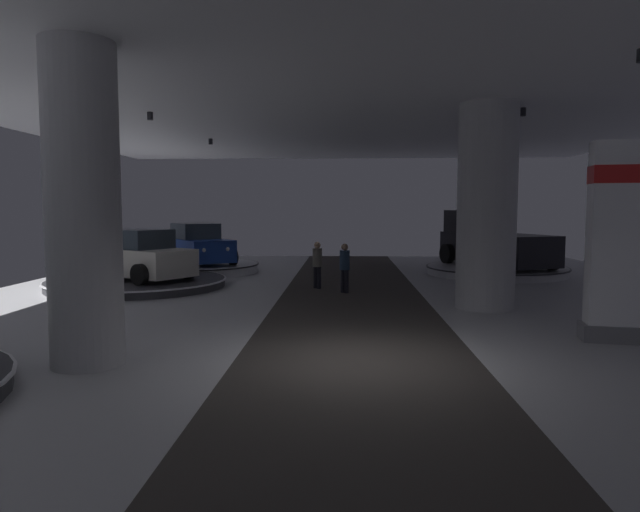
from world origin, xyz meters
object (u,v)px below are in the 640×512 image
object	(u,v)px
brand_sign_pylon	(618,239)
display_platform_far_left	(137,283)
column_right	(487,207)
pickup_truck_deep_right	(492,243)
display_platform_deep_right	(496,270)
display_car_deep_left	(197,246)
display_car_far_left	(137,257)
visitor_walking_near	(317,262)
visitor_walking_far	(345,265)
display_platform_deep_left	(197,267)
column_left	(83,207)

from	to	relation	value
brand_sign_pylon	display_platform_far_left	world-z (taller)	brand_sign_pylon
column_right	pickup_truck_deep_right	world-z (taller)	column_right
display_platform_deep_right	display_car_deep_left	bearing A→B (deg)	178.56
display_platform_far_left	display_car_far_left	distance (m)	0.90
display_car_deep_left	pickup_truck_deep_right	bearing A→B (deg)	-0.07
display_car_far_left	visitor_walking_near	xyz separation A→B (m)	(6.19, -0.02, -0.15)
display_car_deep_left	display_platform_far_left	xyz separation A→B (m)	(-0.86, -4.65, -0.97)
column_right	visitor_walking_near	distance (m)	6.18
display_car_far_left	visitor_walking_near	bearing A→B (deg)	-0.22
column_right	pickup_truck_deep_right	xyz separation A→B (m)	(2.28, 8.17, -1.48)
display_car_far_left	visitor_walking_far	size ratio (longest dim) A/B	2.84
column_right	display_platform_deep_left	distance (m)	13.23
column_left	display_platform_deep_right	xyz separation A→B (m)	(10.71, 13.83, -2.57)
column_left	display_platform_deep_right	world-z (taller)	column_left
column_left	brand_sign_pylon	bearing A→B (deg)	12.31
brand_sign_pylon	column_left	bearing A→B (deg)	-167.69
display_car_far_left	column_right	bearing A→B (deg)	-17.82
pickup_truck_deep_right	visitor_walking_near	size ratio (longest dim) A/B	3.59
display_car_deep_left	display_platform_deep_left	bearing A→B (deg)	-54.88
display_platform_deep_right	display_car_far_left	distance (m)	14.07
display_car_deep_left	display_platform_deep_right	bearing A→B (deg)	-1.44
brand_sign_pylon	display_car_far_left	world-z (taller)	brand_sign_pylon
display_platform_far_left	visitor_walking_near	world-z (taller)	visitor_walking_near
pickup_truck_deep_right	display_car_deep_left	world-z (taller)	pickup_truck_deep_right
brand_sign_pylon	display_platform_deep_right	distance (m)	11.83
brand_sign_pylon	pickup_truck_deep_right	xyz separation A→B (m)	(0.58, 11.95, -0.84)
display_platform_deep_right	visitor_walking_near	world-z (taller)	visitor_walking_near
column_left	display_platform_deep_left	distance (m)	14.46
column_right	display_platform_far_left	bearing A→B (deg)	162.14
column_left	visitor_walking_far	bearing A→B (deg)	62.32
column_left	pickup_truck_deep_right	xyz separation A→B (m)	(10.59, 14.13, -1.48)
column_right	visitor_walking_far	xyz separation A→B (m)	(-3.83, 2.56, -1.84)
column_right	brand_sign_pylon	world-z (taller)	column_right
column_right	display_car_far_left	bearing A→B (deg)	162.18
display_platform_deep_left	display_car_deep_left	world-z (taller)	display_car_deep_left
display_car_deep_left	column_right	bearing A→B (deg)	-39.00
column_left	display_platform_deep_right	bearing A→B (deg)	52.26
brand_sign_pylon	visitor_walking_near	size ratio (longest dim) A/B	2.56
column_left	column_right	bearing A→B (deg)	35.69
display_car_deep_left	display_car_far_left	xyz separation A→B (m)	(-0.83, -4.67, -0.08)
column_left	display_platform_far_left	bearing A→B (deg)	105.68
pickup_truck_deep_right	visitor_walking_far	bearing A→B (deg)	-137.48
brand_sign_pylon	display_platform_deep_right	size ratio (longest dim) A/B	0.72
display_platform_deep_right	display_platform_far_left	xyz separation A→B (m)	(-13.37, -4.34, -0.02)
column_right	display_car_deep_left	size ratio (longest dim) A/B	1.23
display_platform_deep_right	column_left	bearing A→B (deg)	-127.74
column_left	brand_sign_pylon	size ratio (longest dim) A/B	1.35
brand_sign_pylon	visitor_walking_far	bearing A→B (deg)	131.08
display_car_deep_left	visitor_walking_near	world-z (taller)	display_car_deep_left
display_platform_deep_left	visitor_walking_far	world-z (taller)	visitor_walking_far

